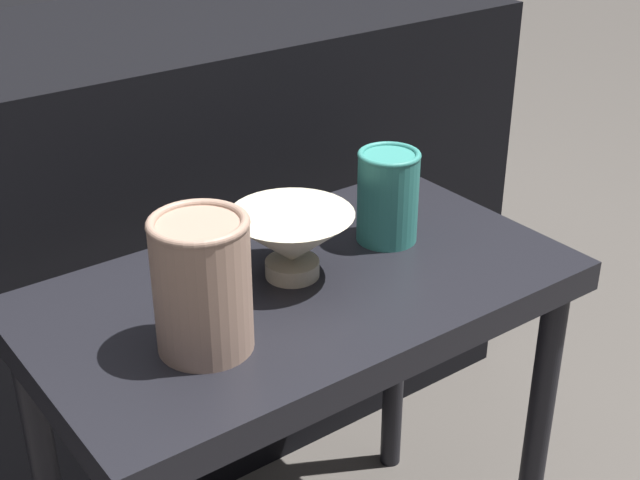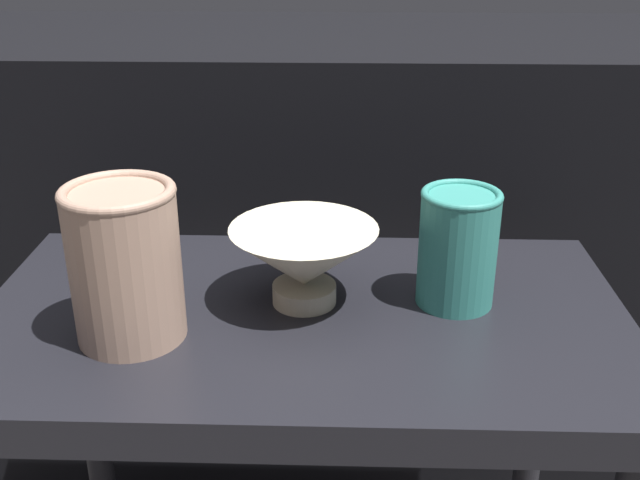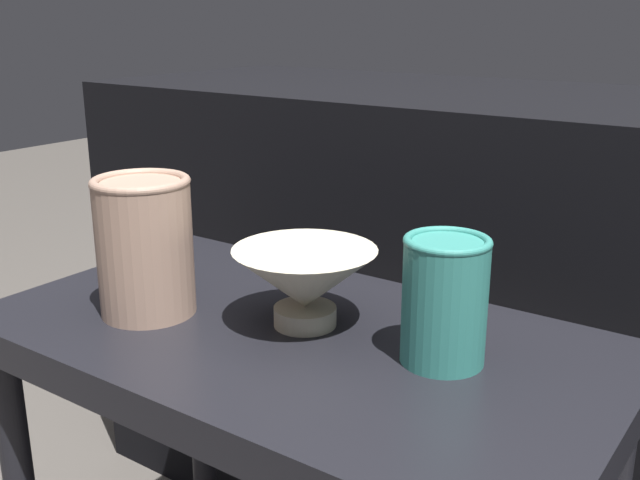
{
  "view_description": "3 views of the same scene",
  "coord_description": "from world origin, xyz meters",
  "views": [
    {
      "loc": [
        -0.55,
        -0.78,
        1.1
      ],
      "look_at": [
        0.02,
        -0.01,
        0.61
      ],
      "focal_mm": 50.0,
      "sensor_mm": 36.0,
      "label": 1
    },
    {
      "loc": [
        0.04,
        -0.68,
        0.94
      ],
      "look_at": [
        0.02,
        0.05,
        0.61
      ],
      "focal_mm": 42.0,
      "sensor_mm": 36.0,
      "label": 2
    },
    {
      "loc": [
        0.44,
        -0.58,
        0.88
      ],
      "look_at": [
        0.0,
        0.04,
        0.64
      ],
      "focal_mm": 42.0,
      "sensor_mm": 36.0,
      "label": 3
    }
  ],
  "objects": [
    {
      "name": "bowl",
      "position": [
        0.0,
        0.02,
        0.6
      ],
      "size": [
        0.15,
        0.15,
        0.09
      ],
      "color": "beige",
      "rests_on": "table"
    },
    {
      "name": "vase_textured_left",
      "position": [
        -0.17,
        -0.05,
        0.63
      ],
      "size": [
        0.11,
        0.11,
        0.16
      ],
      "color": "tan",
      "rests_on": "table"
    },
    {
      "name": "table",
      "position": [
        0.0,
        0.0,
        0.48
      ],
      "size": [
        0.68,
        0.38,
        0.55
      ],
      "color": "black",
      "rests_on": "ground_plane"
    },
    {
      "name": "vase_colorful_right",
      "position": [
        0.16,
        0.03,
        0.62
      ],
      "size": [
        0.08,
        0.08,
        0.13
      ],
      "color": "teal",
      "rests_on": "table"
    },
    {
      "name": "couch_backdrop",
      "position": [
        0.0,
        0.53,
        0.38
      ],
      "size": [
        1.37,
        0.5,
        0.76
      ],
      "color": "black",
      "rests_on": "ground_plane"
    }
  ]
}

